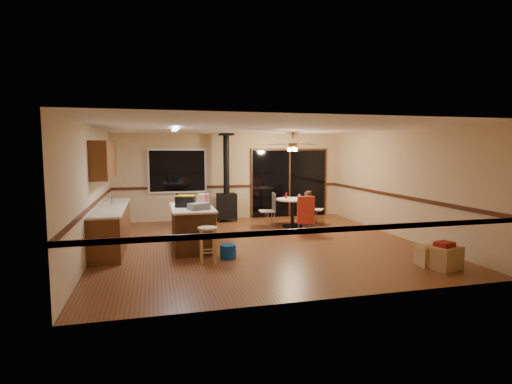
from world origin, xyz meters
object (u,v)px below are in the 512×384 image
object	(u,v)px
wood_stove	(227,197)
blue_bucket	(228,251)
chair_right	(309,204)
box_corner_b	(431,256)
bar_stool	(208,245)
box_corner_a	(444,257)
chair_near	(306,210)
toolbox_black	(185,202)
chair_left	(271,206)
kitchen_island	(192,227)
box_under_window	(187,218)
dining_table	(292,208)
toolbox_grey	(199,206)

from	to	relation	value
wood_stove	blue_bucket	size ratio (longest dim) A/B	7.99
chair_right	box_corner_b	world-z (taller)	chair_right
bar_stool	box_corner_a	bearing A→B (deg)	-19.48
chair_near	toolbox_black	bearing A→B (deg)	-164.07
wood_stove	chair_right	world-z (taller)	wood_stove
chair_left	box_corner_a	world-z (taller)	chair_left
kitchen_island	blue_bucket	world-z (taller)	kitchen_island
chair_near	chair_left	bearing A→B (deg)	123.72
toolbox_black	box_under_window	distance (m)	2.85
chair_left	box_corner_a	xyz separation A→B (m)	(1.90, -4.48, -0.39)
toolbox_black	bar_stool	world-z (taller)	toolbox_black
chair_right	box_corner_a	size ratio (longest dim) A/B	1.31
dining_table	box_corner_a	size ratio (longest dim) A/B	1.70
chair_near	chair_right	size ratio (longest dim) A/B	1.00
toolbox_black	box_under_window	xyz separation A→B (m)	(0.24, 2.72, -0.80)
box_corner_a	chair_left	bearing A→B (deg)	113.01
dining_table	box_corner_b	world-z (taller)	dining_table
toolbox_black	chair_left	bearing A→B (deg)	37.10
wood_stove	bar_stool	bearing A→B (deg)	-104.75
chair_near	box_corner_b	size ratio (longest dim) A/B	1.57
bar_stool	blue_bucket	bearing A→B (deg)	28.06
toolbox_black	blue_bucket	distance (m)	1.51
toolbox_grey	chair_near	xyz separation A→B (m)	(2.85, 1.30, -0.37)
chair_left	box_corner_b	world-z (taller)	chair_left
dining_table	box_corner_a	world-z (taller)	dining_table
toolbox_black	dining_table	distance (m)	3.54
toolbox_grey	box_corner_b	size ratio (longest dim) A/B	0.94
bar_stool	box_under_window	bearing A→B (deg)	91.02
blue_bucket	chair_left	xyz separation A→B (m)	(1.70, 2.82, 0.46)
toolbox_grey	box_corner_a	bearing A→B (deg)	-28.26
chair_right	box_corner_a	bearing A→B (deg)	-80.51
box_corner_b	wood_stove	bearing A→B (deg)	117.09
chair_left	box_corner_a	bearing A→B (deg)	-66.99
kitchen_island	chair_left	bearing A→B (deg)	38.39
toolbox_grey	chair_left	bearing A→B (deg)	45.80
toolbox_grey	blue_bucket	xyz separation A→B (m)	(0.50, -0.55, -0.83)
chair_left	box_corner_b	distance (m)	4.64
dining_table	chair_right	distance (m)	0.57
box_corner_a	box_corner_b	world-z (taller)	box_corner_a
blue_bucket	box_corner_b	bearing A→B (deg)	-22.36
kitchen_island	box_under_window	bearing A→B (deg)	87.77
blue_bucket	chair_near	bearing A→B (deg)	38.32
wood_stove	box_corner_b	distance (m)	6.18
toolbox_grey	chair_near	size ratio (longest dim) A/B	0.60
box_corner_b	chair_left	bearing A→B (deg)	112.84
blue_bucket	box_under_window	bearing A→B (deg)	97.68
toolbox_grey	blue_bucket	distance (m)	1.12
toolbox_grey	box_corner_a	xyz separation A→B (m)	(4.11, -2.21, -0.76)
kitchen_island	box_corner_b	xyz separation A→B (m)	(4.11, -2.43, -0.27)
toolbox_black	box_corner_b	bearing A→B (deg)	-29.67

